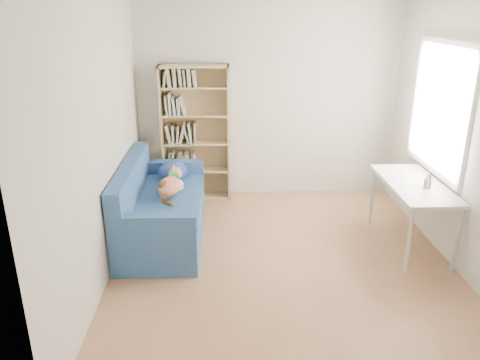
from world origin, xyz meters
The scene contains 6 objects.
ground centered at (0.00, 0.00, 0.00)m, with size 4.00×4.00×0.00m, color #9A6945.
room_shell centered at (0.10, 0.03, 1.64)m, with size 3.54×4.04×2.62m.
sofa centered at (-1.34, 0.67, 0.34)m, with size 0.87×1.82×0.90m.
bookshelf centered at (-0.97, 1.84, 0.84)m, with size 0.91×0.28×1.82m.
desk centered at (1.44, 0.32, 0.68)m, with size 0.58×1.27×0.75m.
pen_cup centered at (1.51, 0.18, 0.81)m, with size 0.08×0.08×0.16m.
Camera 1 is at (-0.61, -4.28, 2.52)m, focal length 35.00 mm.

